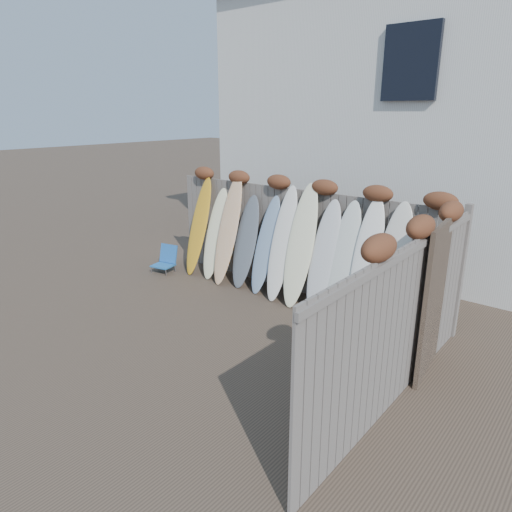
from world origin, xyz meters
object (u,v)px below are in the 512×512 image
Objects in this scene: wooden_crate at (381,346)px; lattice_panel at (436,297)px; beach_chair at (166,260)px; surfboard_0 at (199,226)px.

lattice_panel is at bearing 47.23° from wooden_crate.
beach_chair is at bearing 171.85° from wooden_crate.
lattice_panel reaches higher than surfboard_0.
lattice_panel is at bearing -5.85° from surfboard_0.
wooden_crate is at bearing -139.65° from lattice_panel.
lattice_panel is (5.86, -0.25, 0.76)m from beach_chair.
beach_chair is at bearing 170.66° from lattice_panel.
surfboard_0 is (-4.78, 1.23, 0.67)m from wooden_crate.
surfboard_0 is at bearing 165.58° from wooden_crate.
surfboard_0 reaches higher than beach_chair.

